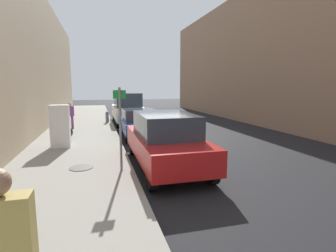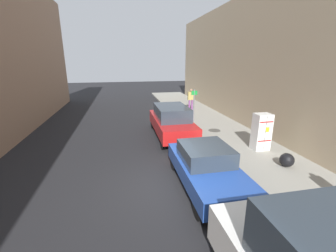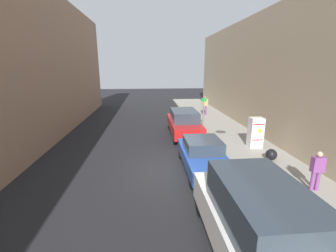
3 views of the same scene
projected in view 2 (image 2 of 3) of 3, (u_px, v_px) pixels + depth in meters
name	position (u px, v px, depth m)	size (l,w,h in m)	color
ground_plane	(167.00, 187.00, 7.76)	(80.00, 80.00, 0.00)	black
sidewalk_slab	(278.00, 172.00, 8.57)	(3.80, 44.00, 0.17)	gray
discarded_refrigerator	(261.00, 132.00, 10.37)	(0.73, 0.59, 1.71)	white
manhole_cover	(214.00, 130.00, 13.39)	(0.70, 0.70, 0.02)	#47443F
street_sign_post	(194.00, 107.00, 13.28)	(0.36, 0.07, 2.41)	slate
trash_bag	(287.00, 160.00, 8.79)	(0.55, 0.55, 0.55)	black
pedestrian_standing_near	(191.00, 98.00, 18.53)	(0.52, 0.24, 1.79)	#7A3D7F
parked_suv_red	(172.00, 121.00, 12.69)	(1.90, 4.85, 1.76)	red
parked_hatchback_blue	(206.00, 167.00, 7.61)	(1.80, 4.16, 1.44)	#23479E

